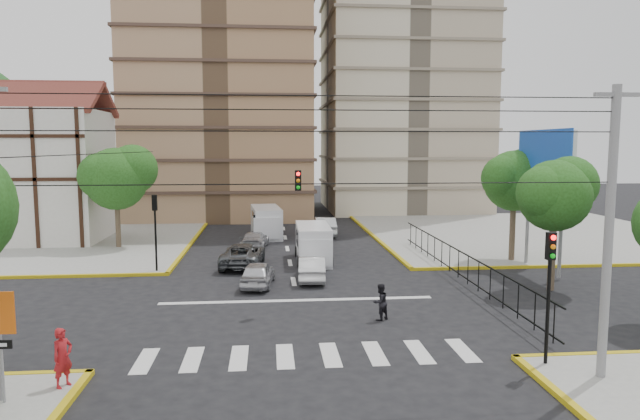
{
  "coord_description": "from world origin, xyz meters",
  "views": [
    {
      "loc": [
        -1.33,
        -25.28,
        7.35
      ],
      "look_at": [
        1.36,
        4.11,
        4.0
      ],
      "focal_mm": 32.0,
      "sensor_mm": 36.0,
      "label": 1
    }
  ],
  "objects": [
    {
      "name": "car_silver_front_left",
      "position": [
        -1.92,
        4.22,
        0.66
      ],
      "size": [
        1.99,
        4.02,
        1.32
      ],
      "primitive_type": "imported",
      "rotation": [
        0.0,
        0.0,
        3.03
      ],
      "color": "#B6B6BB",
      "rests_on": "ground"
    },
    {
      "name": "pedestrian_crosswalk",
      "position": [
        3.34,
        -2.18,
        0.78
      ],
      "size": [
        0.96,
        0.91,
        1.56
      ],
      "primitive_type": "imported",
      "rotation": [
        0.0,
        0.0,
        3.74
      ],
      "color": "black",
      "rests_on": "ground"
    },
    {
      "name": "car_darkgrey_mid_right",
      "position": [
        2.3,
        15.16,
        0.62
      ],
      "size": [
        2.03,
        3.8,
        1.23
      ],
      "primitive_type": "imported",
      "rotation": [
        0.0,
        0.0,
        2.98
      ],
      "color": "#29292B",
      "rests_on": "ground"
    },
    {
      "name": "traffic_light_nw",
      "position": [
        -7.8,
        7.8,
        3.11
      ],
      "size": [
        0.28,
        0.22,
        4.4
      ],
      "color": "black",
      "rests_on": "ground"
    },
    {
      "name": "tree_park_c",
      "position": [
        14.09,
        9.01,
        5.34
      ],
      "size": [
        4.65,
        3.8,
        7.25
      ],
      "color": "#473828",
      "rests_on": "ground"
    },
    {
      "name": "pedestrian_sw_corner",
      "position": [
        -7.5,
        -8.25,
        1.05
      ],
      "size": [
        0.72,
        0.79,
        1.8
      ],
      "primitive_type": "imported",
      "rotation": [
        0.0,
        0.0,
        0.99
      ],
      "color": "#A91A1F",
      "rests_on": "sidewalk_sw"
    },
    {
      "name": "ground",
      "position": [
        0.0,
        0.0,
        0.0
      ],
      "size": [
        160.0,
        160.0,
        0.0
      ],
      "primitive_type": "plane",
      "color": "black",
      "rests_on": "ground"
    },
    {
      "name": "utility_pole_se",
      "position": [
        9.0,
        -9.0,
        4.77
      ],
      "size": [
        1.4,
        0.28,
        9.0
      ],
      "color": "slate",
      "rests_on": "ground"
    },
    {
      "name": "park_fence",
      "position": [
        9.0,
        4.5,
        0.0
      ],
      "size": [
        0.1,
        22.5,
        1.66
      ],
      "primitive_type": null,
      "color": "black",
      "rests_on": "ground"
    },
    {
      "name": "crosswalk_stripes",
      "position": [
        0.0,
        -6.0,
        0.01
      ],
      "size": [
        12.0,
        2.4,
        0.01
      ],
      "primitive_type": "cube",
      "color": "silver",
      "rests_on": "ground"
    },
    {
      "name": "car_white_front_right",
      "position": [
        1.02,
        5.3,
        0.66
      ],
      "size": [
        1.68,
        4.12,
        1.33
      ],
      "primitive_type": "imported",
      "rotation": [
        0.0,
        0.0,
        3.07
      ],
      "color": "silver",
      "rests_on": "ground"
    },
    {
      "name": "stop_line",
      "position": [
        0.0,
        1.2,
        0.01
      ],
      "size": [
        13.0,
        0.4,
        0.01
      ],
      "primitive_type": "cube",
      "color": "silver",
      "rests_on": "ground"
    },
    {
      "name": "tree_tudor",
      "position": [
        -11.9,
        16.01,
        5.22
      ],
      "size": [
        5.39,
        4.4,
        7.43
      ],
      "color": "#473828",
      "rests_on": "ground"
    },
    {
      "name": "traffic_light_hanging",
      "position": [
        0.0,
        -2.04,
        5.9
      ],
      "size": [
        18.0,
        9.12,
        0.92
      ],
      "color": "black",
      "rests_on": "ground"
    },
    {
      "name": "car_white_rear_right",
      "position": [
        3.28,
        20.69,
        0.76
      ],
      "size": [
        1.71,
        4.66,
        1.52
      ],
      "primitive_type": "imported",
      "rotation": [
        0.0,
        0.0,
        3.12
      ],
      "color": "silver",
      "rests_on": "ground"
    },
    {
      "name": "sidewalk_nw",
      "position": [
        -20.0,
        20.0,
        0.07
      ],
      "size": [
        26.0,
        26.0,
        0.15
      ],
      "primitive_type": "cube",
      "color": "gray",
      "rests_on": "ground"
    },
    {
      "name": "sidewalk_ne",
      "position": [
        20.0,
        20.0,
        0.07
      ],
      "size": [
        26.0,
        26.0,
        0.15
      ],
      "primitive_type": "cube",
      "color": "gray",
      "rests_on": "ground"
    },
    {
      "name": "tree_park_a",
      "position": [
        13.08,
        2.01,
        5.01
      ],
      "size": [
        4.41,
        3.6,
        6.83
      ],
      "color": "#473828",
      "rests_on": "ground"
    },
    {
      "name": "car_grey_mid_left",
      "position": [
        -2.9,
        9.23,
        0.72
      ],
      "size": [
        2.79,
        5.34,
        1.44
      ],
      "primitive_type": "imported",
      "rotation": [
        0.0,
        0.0,
        3.06
      ],
      "color": "#4E5155",
      "rests_on": "ground"
    },
    {
      "name": "traffic_light_se",
      "position": [
        7.8,
        -7.8,
        3.11
      ],
      "size": [
        0.28,
        0.22,
        4.4
      ],
      "color": "black",
      "rests_on": "ground"
    },
    {
      "name": "van_right_lane",
      "position": [
        1.49,
        10.05,
        1.13
      ],
      "size": [
        2.16,
        5.15,
        2.32
      ],
      "rotation": [
        0.0,
        0.0,
        -0.01
      ],
      "color": "silver",
      "rests_on": "ground"
    },
    {
      "name": "car_silver_rear_left",
      "position": [
        -2.32,
        15.29,
        0.61
      ],
      "size": [
        2.2,
        4.37,
        1.22
      ],
      "primitive_type": "imported",
      "rotation": [
        0.0,
        0.0,
        3.02
      ],
      "color": "#ADADB1",
      "rests_on": "ground"
    },
    {
      "name": "van_left_lane",
      "position": [
        -1.51,
        20.22,
        1.18
      ],
      "size": [
        2.61,
        5.55,
        2.42
      ],
      "rotation": [
        0.0,
        0.0,
        0.1
      ],
      "color": "silver",
      "rests_on": "ground"
    },
    {
      "name": "billboard",
      "position": [
        14.45,
        6.0,
        6.0
      ],
      "size": [
        0.36,
        6.2,
        8.1
      ],
      "color": "slate",
      "rests_on": "ground"
    },
    {
      "name": "tudor_building",
      "position": [
        -19.0,
        20.0,
        5.25
      ],
      "size": [
        10.8,
        8.05,
        12.23
      ],
      "color": "silver",
      "rests_on": "ground"
    }
  ]
}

